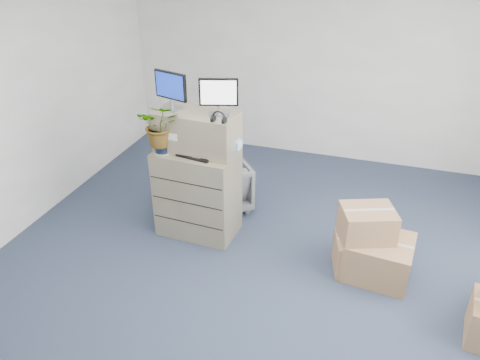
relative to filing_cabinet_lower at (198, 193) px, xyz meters
name	(u,v)px	position (x,y,z in m)	size (l,w,h in m)	color
ground	(254,298)	(0.97, -0.92, -0.52)	(7.00, 7.00, 0.00)	#29374B
wall_back	(323,68)	(0.97, 2.59, 0.88)	(6.00, 0.02, 2.80)	silver
filing_cabinet_lower	(198,193)	(0.00, 0.00, 0.00)	(0.90, 0.55, 1.05)	gray
filing_cabinet_upper	(197,132)	(0.00, 0.05, 0.75)	(0.90, 0.45, 0.45)	gray
monitor_left	(171,89)	(-0.27, 0.05, 1.21)	(0.41, 0.22, 0.41)	#99999E
monitor_right	(219,95)	(0.28, 0.03, 1.20)	(0.40, 0.21, 0.40)	#99999E
headphones	(219,118)	(0.34, -0.14, 1.02)	(0.15, 0.15, 0.02)	black
keyboard	(194,155)	(0.03, -0.11, 0.54)	(0.43, 0.18, 0.02)	black
mouse	(217,160)	(0.31, -0.15, 0.54)	(0.10, 0.06, 0.03)	silver
water_bottle	(207,141)	(0.12, 0.06, 0.64)	(0.07, 0.07, 0.24)	gray
phone_dock	(198,145)	(-0.01, 0.08, 0.57)	(0.07, 0.06, 0.15)	silver
external_drive	(225,150)	(0.32, 0.07, 0.56)	(0.22, 0.17, 0.07)	black
tissue_box	(230,143)	(0.37, 0.10, 0.64)	(0.25, 0.12, 0.09)	#418BDD
potted_plant	(161,130)	(-0.34, -0.12, 0.79)	(0.51, 0.55, 0.47)	#8FA383
office_chair	(220,183)	(0.05, 0.59, -0.17)	(0.69, 0.65, 0.71)	#5E5E63
cardboard_boxes	(448,275)	(2.74, -0.35, -0.23)	(2.41, 1.22, 0.76)	#977149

